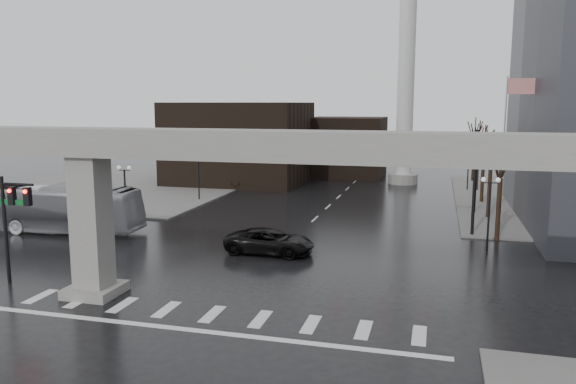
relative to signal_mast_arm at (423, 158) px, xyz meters
name	(u,v)px	position (x,y,z in m)	size (l,w,h in m)	color
ground	(220,307)	(-8.99, -18.80, -5.83)	(160.00, 160.00, 0.00)	black
sidewalk_nw	(131,185)	(-34.99, 17.20, -5.75)	(28.00, 36.00, 0.15)	slate
elevated_guideway	(243,169)	(-7.73, -18.80, 1.05)	(48.00, 2.60, 8.70)	gray
building_far_left	(240,143)	(-22.99, 23.20, -0.83)	(16.00, 14.00, 10.00)	black
building_far_mid	(347,147)	(-10.99, 33.20, -1.83)	(10.00, 10.00, 8.00)	black
smokestack	(406,74)	(-2.99, 27.20, 7.52)	(3.60, 3.60, 30.00)	silver
signal_mast_arm	(423,158)	(0.00, 0.00, 0.00)	(12.12, 0.43, 8.00)	black
signal_left_pole	(12,212)	(-21.24, -18.30, -1.76)	(2.30, 0.30, 6.00)	black
flagpole_assembly	(508,134)	(6.30, 3.20, 1.70)	(2.06, 0.12, 12.00)	silver
lamp_right_0	(490,202)	(4.51, -4.80, -2.36)	(1.22, 0.32, 5.11)	black
lamp_right_1	(476,176)	(4.51, 9.20, -2.36)	(1.22, 0.32, 5.11)	black
lamp_right_2	(469,160)	(4.51, 23.20, -2.36)	(1.22, 0.32, 5.11)	black
lamp_left_0	(125,186)	(-22.49, -4.80, -2.36)	(1.22, 0.32, 5.11)	black
lamp_left_1	(198,167)	(-22.49, 9.20, -2.36)	(1.22, 0.32, 5.11)	black
lamp_left_2	(244,155)	(-22.49, 23.20, -2.36)	(1.22, 0.32, 5.11)	black
tree_right_0	(499,203)	(5.54, -0.78, -3.04)	(1.09, 1.58, 7.50)	black
tree_right_1	(490,186)	(5.54, 7.22, -2.98)	(1.09, 1.61, 7.67)	black
tree_right_2	(483,174)	(5.54, 15.22, -2.91)	(1.10, 1.63, 7.85)	black
tree_right_3	(478,165)	(5.54, 23.22, -2.85)	(1.11, 1.66, 8.02)	black
tree_right_4	(474,158)	(5.54, 31.22, -2.79)	(1.12, 1.69, 8.19)	black
pickup_truck	(270,241)	(-9.51, -8.65, -5.00)	(2.74, 5.94, 1.65)	black
city_bus	(57,208)	(-27.26, -6.85, -3.97)	(3.13, 13.37, 3.72)	#A9A9AE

